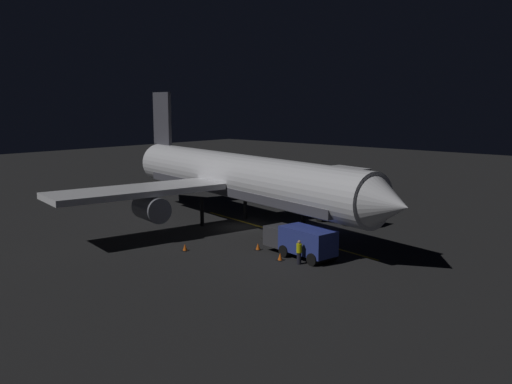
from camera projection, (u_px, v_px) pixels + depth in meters
ground_plane at (240, 228)px, 51.04m from camera, size 180.00×180.00×0.20m
apron_guide_stripe at (279, 232)px, 49.04m from camera, size 4.44×22.21×0.01m
airliner at (236, 178)px, 50.79m from camera, size 33.74×39.05×12.48m
baggage_truck at (302, 241)px, 40.98m from camera, size 2.96×6.21×2.28m
catering_truck at (344, 210)px, 52.67m from camera, size 2.45×5.95×2.31m
ground_crew_worker at (299, 252)px, 39.17m from camera, size 0.40×0.40×1.74m
traffic_cone_near_left at (280, 257)px, 40.23m from camera, size 0.50×0.50×0.55m
traffic_cone_near_right at (185, 248)px, 42.85m from camera, size 0.50×0.50×0.55m
traffic_cone_under_wing at (265, 236)px, 46.66m from camera, size 0.50×0.50×0.55m
traffic_cone_far at (258, 247)px, 43.10m from camera, size 0.50×0.50×0.55m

